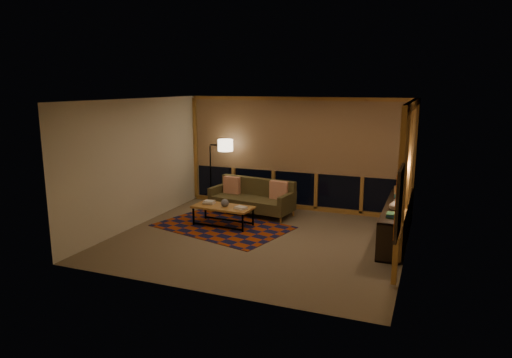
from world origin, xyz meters
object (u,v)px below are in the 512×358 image
(sofa, at_px, (252,197))
(floor_lamp, at_px, (211,173))
(bookshelf, at_px, (395,221))
(coffee_table, at_px, (223,216))

(sofa, distance_m, floor_lamp, 1.34)
(sofa, height_order, floor_lamp, floor_lamp)
(bookshelf, bearing_deg, floor_lamp, 168.59)
(coffee_table, distance_m, floor_lamp, 1.81)
(sofa, relative_size, coffee_table, 1.50)
(bookshelf, bearing_deg, sofa, 169.78)
(sofa, distance_m, bookshelf, 3.33)
(coffee_table, relative_size, bookshelf, 0.46)
(coffee_table, height_order, floor_lamp, floor_lamp)
(coffee_table, xyz_separation_m, bookshelf, (3.51, 0.47, 0.13))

